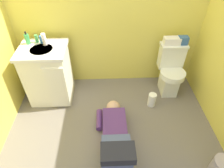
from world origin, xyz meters
name	(u,v)px	position (x,y,z in m)	size (l,w,h in m)	color
ground_plane	(111,127)	(0.00, 0.00, -0.02)	(3.09, 2.93, 0.04)	#6B6358
wall_back	(108,5)	(0.00, 1.00, 1.20)	(2.75, 0.08, 2.40)	#DCCA4E
toilet	(171,71)	(0.89, 0.67, 0.37)	(0.36, 0.46, 0.75)	silver
vanity_cabinet	(49,74)	(-0.84, 0.60, 0.42)	(0.60, 0.53, 0.82)	silver
faucet	(43,39)	(-0.84, 0.74, 0.87)	(0.02, 0.02, 0.10)	silver
person_plumber	(115,137)	(0.03, -0.28, 0.18)	(0.39, 1.06, 0.52)	#512D6B
tissue_box	(172,41)	(0.84, 0.76, 0.80)	(0.22, 0.11, 0.10)	silver
toiletry_bag	(183,40)	(0.99, 0.76, 0.81)	(0.12, 0.09, 0.11)	#33598C
soap_dispenser	(27,39)	(-1.03, 0.72, 0.89)	(0.06, 0.06, 0.17)	#419F52
bottle_green	(37,39)	(-0.93, 0.76, 0.87)	(0.04, 0.04, 0.10)	#4A994D
bottle_blue	(41,40)	(-0.87, 0.73, 0.87)	(0.04, 0.04, 0.10)	#386AB1
bottle_white	(44,39)	(-0.81, 0.69, 0.90)	(0.05, 0.05, 0.15)	silver
trash_can	(220,168)	(1.08, -0.66, 0.14)	(0.19, 0.19, 0.27)	#9E9193
paper_towel_roll	(152,100)	(0.59, 0.35, 0.10)	(0.11, 0.11, 0.21)	white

